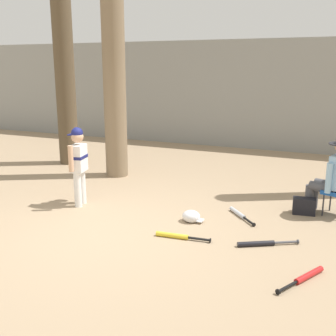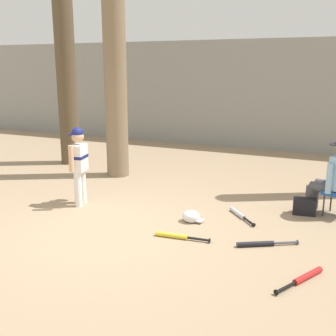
# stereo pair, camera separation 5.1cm
# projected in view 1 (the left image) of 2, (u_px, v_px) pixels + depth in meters

# --- Properties ---
(ground_plane) EXTENTS (60.00, 60.00, 0.00)m
(ground_plane) POSITION_uv_depth(u_px,v_px,m) (107.00, 232.00, 5.74)
(ground_plane) COLOR #9E8466
(concrete_back_wall) EXTENTS (18.00, 0.36, 2.96)m
(concrete_back_wall) POSITION_uv_depth(u_px,v_px,m) (235.00, 94.00, 11.53)
(concrete_back_wall) COLOR gray
(concrete_back_wall) RESTS_ON ground
(tree_near_player) EXTENTS (0.67, 0.67, 5.85)m
(tree_near_player) POSITION_uv_depth(u_px,v_px,m) (113.00, 49.00, 8.11)
(tree_near_player) COLOR #7F6B51
(tree_near_player) RESTS_ON ground
(young_ballplayer) EXTENTS (0.40, 0.57, 1.31)m
(young_ballplayer) POSITION_uv_depth(u_px,v_px,m) (78.00, 161.00, 6.70)
(young_ballplayer) COLOR white
(young_ballplayer) RESTS_ON ground
(seated_spectator) EXTENTS (0.68, 0.53, 1.20)m
(seated_spectator) POSITION_uv_depth(u_px,v_px,m) (333.00, 174.00, 6.29)
(seated_spectator) COLOR #47474C
(seated_spectator) RESTS_ON ground
(handbag_beside_stool) EXTENTS (0.36, 0.22, 0.26)m
(handbag_beside_stool) POSITION_uv_depth(u_px,v_px,m) (304.00, 206.00, 6.41)
(handbag_beside_stool) COLOR black
(handbag_beside_stool) RESTS_ON ground
(tree_far_left) EXTENTS (0.67, 0.67, 6.32)m
(tree_far_left) POSITION_uv_depth(u_px,v_px,m) (63.00, 40.00, 9.17)
(tree_far_left) COLOR brown
(tree_far_left) RESTS_ON ground
(bat_black_composite) EXTENTS (0.74, 0.46, 0.07)m
(bat_black_composite) POSITION_uv_depth(u_px,v_px,m) (261.00, 243.00, 5.29)
(bat_black_composite) COLOR black
(bat_black_composite) RESTS_ON ground
(bat_yellow_trainer) EXTENTS (0.76, 0.13, 0.07)m
(bat_yellow_trainer) POSITION_uv_depth(u_px,v_px,m) (176.00, 236.00, 5.52)
(bat_yellow_trainer) COLOR yellow
(bat_yellow_trainer) RESTS_ON ground
(bat_red_barrel) EXTENTS (0.43, 0.73, 0.07)m
(bat_red_barrel) POSITION_uv_depth(u_px,v_px,m) (306.00, 277.00, 4.45)
(bat_red_barrel) COLOR red
(bat_red_barrel) RESTS_ON ground
(bat_aluminum_silver) EXTENTS (0.53, 0.60, 0.07)m
(bat_aluminum_silver) POSITION_uv_depth(u_px,v_px,m) (239.00, 214.00, 6.33)
(bat_aluminum_silver) COLOR #B7BCC6
(bat_aluminum_silver) RESTS_ON ground
(batting_helmet_white) EXTENTS (0.32, 0.25, 0.19)m
(batting_helmet_white) POSITION_uv_depth(u_px,v_px,m) (191.00, 216.00, 6.11)
(batting_helmet_white) COLOR silver
(batting_helmet_white) RESTS_ON ground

